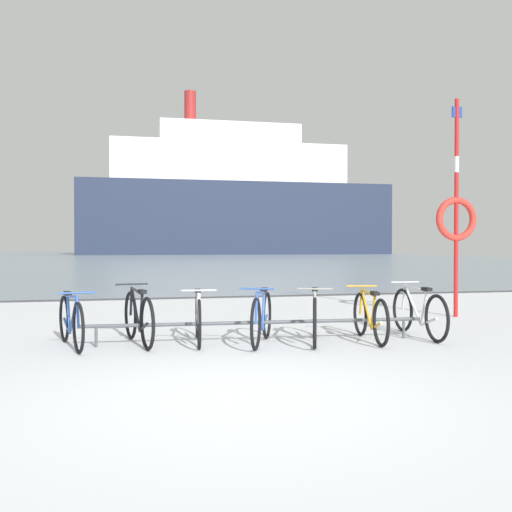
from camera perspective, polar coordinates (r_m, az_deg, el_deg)
The scene contains 11 objects.
ground at distance 59.05m, azimuth -12.27°, elevation -0.34°, with size 80.00×132.00×0.08m.
bike_rack at distance 8.25m, azimuth 0.09°, elevation -6.51°, with size 4.81×0.33×0.31m.
bicycle_0 at distance 8.23m, azimuth -17.44°, elevation -6.02°, with size 0.56×1.65×0.77m.
bicycle_1 at distance 8.26m, azimuth -11.29°, elevation -5.85°, with size 0.49×1.68×0.81m.
bicycle_2 at distance 8.24m, azimuth -5.61°, elevation -5.95°, with size 0.46×1.62×0.77m.
bicycle_3 at distance 8.10m, azimuth 0.55°, elevation -5.98°, with size 0.71×1.53×0.80m.
bicycle_4 at distance 8.27m, azimuth 5.69°, elevation -5.87°, with size 0.66×1.62×0.79m.
bicycle_5 at distance 8.54m, azimuth 10.95°, elevation -5.77°, with size 0.46×1.63×0.76m.
bicycle_6 at distance 9.08m, azimuth 15.42°, elevation -5.28°, with size 0.46×1.78×0.79m.
rescue_post at distance 11.79m, azimuth 18.78°, elevation 3.81°, with size 0.84×0.13×4.11m.
ferry_ship at distance 91.07m, azimuth -2.15°, elevation 5.37°, with size 47.23×10.64×24.57m.
Camera 1 is at (-1.08, -5.13, 1.35)m, focal length 41.42 mm.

